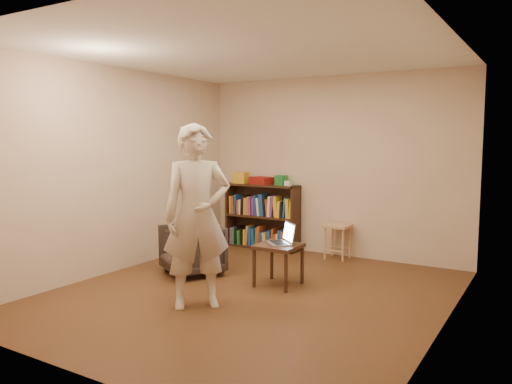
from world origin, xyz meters
The scene contains 15 objects.
floor centered at (0.00, 0.00, 0.00)m, with size 4.50×4.50×0.00m, color #4E3319.
ceiling centered at (0.00, 0.00, 2.60)m, with size 4.50×4.50×0.00m, color white.
wall_back centered at (0.00, 2.25, 1.30)m, with size 4.00×4.00×0.00m, color beige.
wall_left centered at (-2.00, 0.00, 1.30)m, with size 4.50×4.50×0.00m, color beige.
wall_right centered at (2.00, 0.00, 1.30)m, with size 4.50×4.50×0.00m, color beige.
bookshelf centered at (-1.08, 2.09, 0.44)m, with size 1.20×0.30×1.00m.
box_yellow centered at (-1.47, 2.07, 1.09)m, with size 0.21×0.16×0.18m, color gold.
red_cloth centered at (-1.10, 2.11, 1.06)m, with size 0.33×0.25×0.11m, color maroon.
box_green centered at (-0.75, 2.10, 1.07)m, with size 0.15×0.15×0.15m, color #1E722E.
box_white centered at (-0.63, 2.08, 1.04)m, with size 0.09×0.09×0.07m, color silver.
stool centered at (0.19, 2.03, 0.39)m, with size 0.34×0.34×0.49m.
armchair centered at (-1.06, 0.31, 0.31)m, with size 0.67×0.69×0.63m, color #2F231F.
side_table centered at (0.11, 0.44, 0.40)m, with size 0.47×0.47×0.48m.
laptop centered at (0.12, 0.50, 0.54)m, with size 0.43×0.42×0.25m.
person centered at (-0.24, -0.62, 0.92)m, with size 0.67×0.44×1.85m, color beige.
Camera 1 is at (2.82, -4.53, 1.69)m, focal length 35.00 mm.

